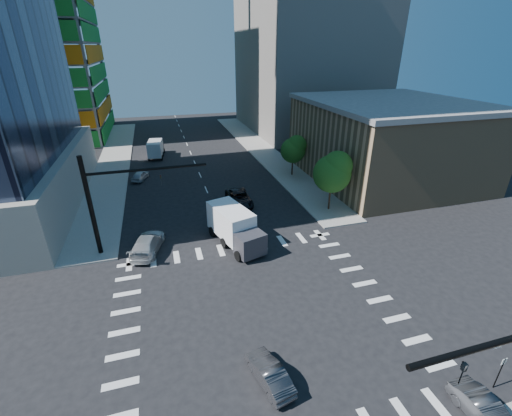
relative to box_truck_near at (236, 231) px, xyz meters
name	(u,v)px	position (x,y,z in m)	size (l,w,h in m)	color
ground	(260,315)	(-0.66, -9.59, -1.49)	(160.00, 160.00, 0.00)	black
road_markings	(260,315)	(-0.66, -9.59, -1.49)	(20.00, 20.00, 0.01)	silver
sidewalk_ne	(261,150)	(11.84, 30.41, -1.42)	(5.00, 60.00, 0.15)	gray
sidewalk_nw	(114,162)	(-13.16, 30.41, -1.42)	(5.00, 60.00, 0.15)	gray
commercial_building	(387,140)	(24.34, 12.41, 3.82)	(20.50, 22.50, 10.60)	#9A7D59
bg_building_ne	(306,62)	(26.34, 45.41, 12.51)	(24.00, 30.00, 28.00)	slate
signal_mast_nw	(108,196)	(-10.65, 1.91, 4.00)	(10.20, 0.40, 9.00)	black
tree_south	(334,171)	(11.97, 4.31, 3.19)	(4.16, 4.16, 6.82)	#382316
tree_north	(294,149)	(12.27, 16.31, 2.49)	(3.54, 3.52, 5.78)	#382316
no_parking_sign	(501,370)	(10.04, -18.59, -0.11)	(0.30, 0.06, 2.20)	black
car_nb_right	(487,415)	(7.84, -20.00, -0.84)	(1.38, 3.95, 1.30)	#4B4C50
car_nb_far	(239,198)	(2.40, 8.84, -0.72)	(2.56, 5.54, 1.54)	black
car_sb_near	(148,243)	(-8.03, 1.20, -0.71)	(2.20, 5.41, 1.57)	silver
car_sb_mid	(140,175)	(-8.92, 20.74, -0.86)	(1.51, 3.75, 1.28)	silver
car_sb_cross	(269,373)	(-1.66, -14.73, -0.88)	(1.29, 3.71, 1.22)	#444448
box_truck_near	(236,231)	(0.00, 0.00, 0.00)	(4.43, 6.95, 3.38)	black
box_truck_far	(156,149)	(-6.40, 31.75, -0.24)	(2.97, 5.66, 2.84)	black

